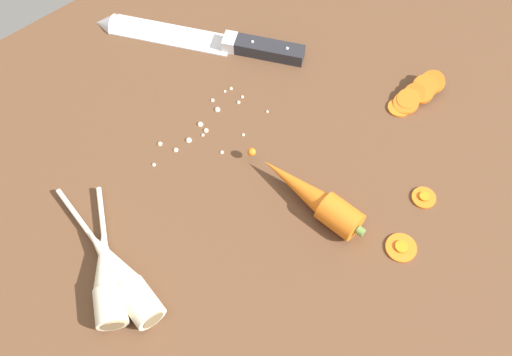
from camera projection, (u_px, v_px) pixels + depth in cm
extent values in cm
cube|color=brown|center=(247.00, 181.00, 85.08)|extent=(120.00, 90.00, 4.00)
cube|color=silver|center=(171.00, 34.00, 95.88)|extent=(15.34, 18.75, 0.50)
cone|color=silver|center=(106.00, 22.00, 97.22)|extent=(4.97, 4.76, 3.96)
cube|color=silver|center=(230.00, 42.00, 93.94)|extent=(3.55, 3.35, 2.20)
cube|color=#232328|center=(269.00, 50.00, 93.16)|extent=(8.74, 10.54, 2.20)
sphere|color=silver|center=(252.00, 42.00, 92.54)|extent=(0.50, 0.50, 0.50)
sphere|color=silver|center=(287.00, 48.00, 91.87)|extent=(0.50, 0.50, 0.50)
cylinder|color=orange|center=(340.00, 216.00, 77.73)|extent=(5.05, 6.06, 4.20)
cone|color=orange|center=(301.00, 188.00, 79.81)|extent=(6.11, 13.52, 3.99)
sphere|color=orange|center=(252.00, 152.00, 82.65)|extent=(1.20, 1.20, 1.20)
cylinder|color=#5B7F3D|center=(360.00, 231.00, 76.67)|extent=(1.35, 1.19, 1.20)
cylinder|color=beige|center=(111.00, 307.00, 71.83)|extent=(5.65, 5.92, 4.00)
cone|color=beige|center=(105.00, 259.00, 74.89)|extent=(7.09, 9.03, 3.80)
cylinder|color=beige|center=(102.00, 217.00, 78.81)|extent=(4.62, 8.23, 0.70)
cylinder|color=#7A6647|center=(113.00, 325.00, 70.72)|extent=(2.63, 1.53, 2.80)
cylinder|color=beige|center=(140.00, 303.00, 72.10)|extent=(4.08, 5.52, 4.00)
cone|color=beige|center=(107.00, 257.00, 75.00)|extent=(3.94, 9.77, 3.80)
cylinder|color=beige|center=(78.00, 218.00, 78.75)|extent=(0.85, 10.52, 0.70)
cylinder|color=#7A6647|center=(153.00, 320.00, 71.06)|extent=(2.80, 0.34, 2.80)
cylinder|color=orange|center=(399.00, 107.00, 88.60)|extent=(3.33, 3.33, 0.70)
cylinder|color=orange|center=(406.00, 103.00, 88.68)|extent=(3.79, 3.74, 1.82)
cylinder|color=orange|center=(408.00, 99.00, 88.73)|extent=(3.41, 3.35, 1.62)
cylinder|color=orange|center=(415.00, 94.00, 88.89)|extent=(3.39, 3.40, 2.17)
cylinder|color=orange|center=(421.00, 92.00, 88.75)|extent=(3.74, 3.70, 1.89)
cylinder|color=orange|center=(425.00, 86.00, 88.99)|extent=(3.77, 3.74, 1.95)
cylinder|color=orange|center=(433.00, 82.00, 89.10)|extent=(3.63, 3.65, 2.22)
cylinder|color=orange|center=(424.00, 197.00, 81.11)|extent=(3.33, 3.33, 0.70)
cylinder|color=orange|center=(424.00, 196.00, 80.87)|extent=(1.40, 1.40, 0.16)
cylinder|color=orange|center=(401.00, 247.00, 77.46)|extent=(4.12, 4.12, 0.70)
cylinder|color=orange|center=(402.00, 246.00, 77.23)|extent=(1.73, 1.73, 0.16)
sphere|color=beige|center=(176.00, 149.00, 84.96)|extent=(0.71, 0.71, 0.71)
sphere|color=beige|center=(243.00, 134.00, 86.36)|extent=(0.48, 0.48, 0.48)
sphere|color=beige|center=(217.00, 108.00, 88.42)|extent=(0.86, 0.86, 0.86)
sphere|color=beige|center=(242.00, 96.00, 89.75)|extent=(0.50, 0.50, 0.50)
sphere|color=beige|center=(238.00, 101.00, 89.22)|extent=(0.56, 0.56, 0.56)
sphere|color=beige|center=(231.00, 88.00, 90.52)|extent=(0.54, 0.54, 0.54)
sphere|color=beige|center=(188.00, 139.00, 85.71)|extent=(0.87, 0.87, 0.87)
sphere|color=beige|center=(154.00, 164.00, 83.81)|extent=(0.56, 0.56, 0.56)
sphere|color=beige|center=(267.00, 111.00, 88.44)|extent=(0.41, 0.41, 0.41)
sphere|color=beige|center=(212.00, 99.00, 89.39)|extent=(0.60, 0.60, 0.60)
sphere|color=beige|center=(222.00, 151.00, 84.85)|extent=(0.55, 0.55, 0.55)
sphere|color=beige|center=(225.00, 91.00, 90.30)|extent=(0.44, 0.44, 0.44)
sphere|color=beige|center=(160.00, 143.00, 85.48)|extent=(0.70, 0.70, 0.70)
sphere|color=beige|center=(200.00, 123.00, 87.13)|extent=(0.84, 0.84, 0.84)
sphere|color=beige|center=(203.00, 134.00, 86.33)|extent=(0.48, 0.48, 0.48)
sphere|color=beige|center=(204.00, 130.00, 86.51)|extent=(0.73, 0.73, 0.73)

